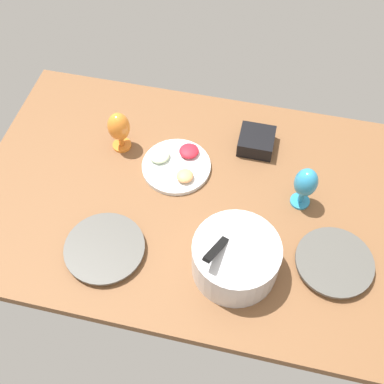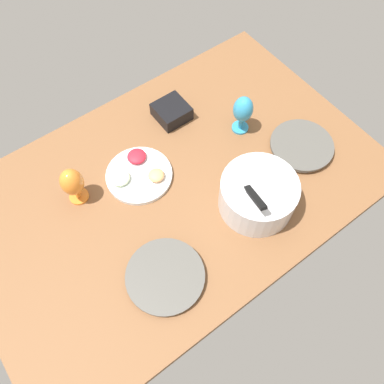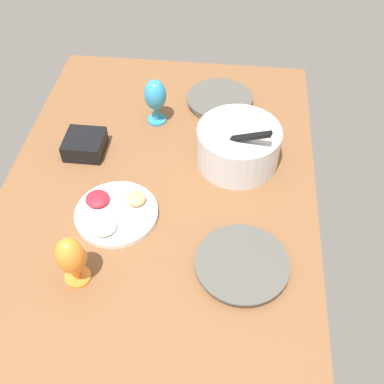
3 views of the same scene
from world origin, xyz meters
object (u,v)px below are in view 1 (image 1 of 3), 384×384
hurricane_glass_blue (305,184)px  square_bowl_black (256,141)px  dinner_plate_right (105,249)px  mixing_bowl (236,257)px  hurricane_glass_orange (119,128)px  fruit_platter (176,165)px  dinner_plate_left (334,263)px

hurricane_glass_blue → square_bowl_black: size_ratio=1.34×
dinner_plate_right → mixing_bowl: bearing=-175.5°
dinner_plate_right → square_bowl_black: square_bowl_black is taller
hurricane_glass_orange → hurricane_glass_blue: bearing=171.1°
fruit_platter → square_bowl_black: size_ratio=1.95×
fruit_platter → hurricane_glass_orange: hurricane_glass_orange is taller
hurricane_glass_blue → hurricane_glass_orange: 71.77cm
hurricane_glass_orange → square_bowl_black: bearing=-167.5°
hurricane_glass_blue → dinner_plate_left: bearing=120.1°
mixing_bowl → fruit_platter: 47.16cm
fruit_platter → square_bowl_black: square_bowl_black is taller
dinner_plate_left → dinner_plate_right: dinner_plate_left is taller
hurricane_glass_blue → hurricane_glass_orange: (70.90, -11.11, -0.84)cm
mixing_bowl → square_bowl_black: 53.91cm
square_bowl_black → dinner_plate_left: bearing=125.9°
dinner_plate_left → hurricane_glass_orange: bearing=-22.0°
dinner_plate_left → fruit_platter: size_ratio=0.99×
dinner_plate_left → fruit_platter: bearing=-25.2°
dinner_plate_right → hurricane_glass_orange: hurricane_glass_orange is taller
hurricane_glass_blue → square_bowl_black: 30.75cm
mixing_bowl → hurricane_glass_orange: (52.22, -42.37, 2.76)cm
mixing_bowl → square_bowl_black: mixing_bowl is taller
mixing_bowl → fruit_platter: mixing_bowl is taller
hurricane_glass_blue → square_bowl_black: bearing=-49.0°
dinner_plate_right → fruit_platter: bearing=-110.3°
dinner_plate_right → square_bowl_black: size_ratio=2.03×
dinner_plate_left → hurricane_glass_orange: size_ratio=1.50×
dinner_plate_right → fruit_platter: (-14.93, -40.29, 0.13)cm
fruit_platter → hurricane_glass_blue: bearing=173.3°
mixing_bowl → dinner_plate_left: bearing=-165.4°
square_bowl_black → mixing_bowl: bearing=90.9°
hurricane_glass_orange → fruit_platter: bearing=166.8°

